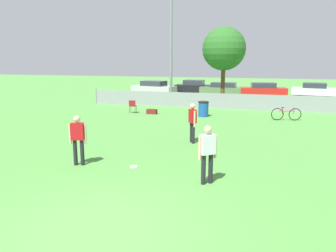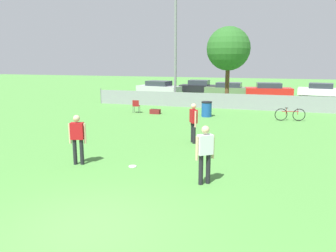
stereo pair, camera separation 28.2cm
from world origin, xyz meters
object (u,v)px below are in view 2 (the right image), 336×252
player_defender_red (193,120)px  parked_car_white (321,90)px  player_thrower_red (77,136)px  bicycle_sideline (290,114)px  parked_car_dark (199,87)px  light_pole (175,29)px  trash_bin (207,109)px  parked_car_red (269,90)px  parked_car_silver (159,88)px  parked_car_olive (229,89)px  tree_near_pole (228,49)px  gear_bag_sideline (155,112)px  player_receiver_white (205,150)px  frisbee_disc (133,166)px  folding_chair_sideline (136,105)px

player_defender_red → parked_car_white: player_defender_red is taller
player_defender_red → player_thrower_red: 5.01m
bicycle_sideline → parked_car_dark: (-8.46, 14.15, 0.30)m
light_pole → player_defender_red: bearing=-70.1°
trash_bin → parked_car_red: bearing=75.3°
player_defender_red → parked_car_silver: bearing=171.2°
parked_car_olive → parked_car_silver: bearing=-169.6°
tree_near_pole → trash_bin: bearing=-94.7°
player_defender_red → gear_bag_sideline: player_defender_red is taller
parked_car_dark → player_thrower_red: bearing=-86.3°
player_receiver_white → parked_car_red: bearing=47.4°
frisbee_disc → parked_car_white: 25.64m
gear_bag_sideline → parked_car_white: parked_car_white is taller
folding_chair_sideline → bicycle_sideline: bearing=170.1°
parked_car_silver → parked_car_olive: size_ratio=1.02×
player_receiver_white → gear_bag_sideline: player_receiver_white is taller
trash_bin → player_receiver_white: bearing=-79.2°
tree_near_pole → bicycle_sideline: 8.15m
light_pole → parked_car_red: light_pole is taller
player_thrower_red → parked_car_red: 24.56m
folding_chair_sideline → player_thrower_red: bearing=93.1°
player_defender_red → parked_car_red: 20.06m
light_pole → gear_bag_sideline: 7.53m
player_defender_red → parked_car_dark: (-4.32, 20.85, -0.31)m
player_defender_red → folding_chair_sideline: player_defender_red is taller
folding_chair_sideline → parked_car_white: bearing=-143.0°
parked_car_silver → parked_car_olive: (7.00, 1.06, -0.03)m
tree_near_pole → parked_car_silver: bearing=140.9°
light_pole → parked_car_red: size_ratio=2.19×
parked_car_olive → light_pole: bearing=-110.0°
folding_chair_sideline → parked_car_silver: size_ratio=0.18×
light_pole → folding_chair_sideline: bearing=-103.6°
player_thrower_red → gear_bag_sideline: player_thrower_red is taller
parked_car_olive → parked_car_white: 8.49m
gear_bag_sideline → parked_car_white: (11.54, 13.75, 0.52)m
tree_near_pole → gear_bag_sideline: size_ratio=9.02×
parked_car_silver → parked_car_red: size_ratio=1.04×
player_receiver_white → trash_bin: player_receiver_white is taller
player_defender_red → parked_car_olive: 19.76m
frisbee_disc → parked_car_olive: size_ratio=0.06×
gear_bag_sideline → parked_car_olive: bearing=76.7°
parked_car_silver → parked_car_dark: parked_car_dark is taller
gear_bag_sideline → parked_car_white: bearing=50.0°
bicycle_sideline → parked_car_dark: parked_car_dark is taller
gear_bag_sideline → parked_car_olive: 13.40m
gear_bag_sideline → parked_car_red: (6.87, 13.16, 0.49)m
player_thrower_red → bicycle_sideline: player_thrower_red is taller
player_receiver_white → player_thrower_red: bearing=134.5°
trash_bin → gear_bag_sideline: trash_bin is taller
player_receiver_white → player_thrower_red: 4.41m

